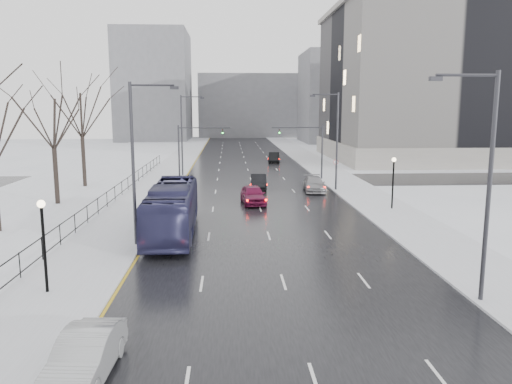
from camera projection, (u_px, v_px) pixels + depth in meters
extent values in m
cube|color=black|center=(247.00, 168.00, 70.75)|extent=(16.00, 150.00, 0.04)
cube|color=black|center=(251.00, 180.00, 58.94)|extent=(130.00, 10.00, 0.04)
cube|color=silver|center=(173.00, 168.00, 70.17)|extent=(5.00, 150.00, 0.16)
cube|color=silver|center=(321.00, 167.00, 71.31)|extent=(5.00, 150.00, 0.16)
cube|color=white|center=(104.00, 169.00, 69.66)|extent=(14.00, 150.00, 0.12)
cube|color=black|center=(101.00, 196.00, 40.28)|extent=(0.04, 70.00, 0.05)
cube|color=black|center=(101.00, 209.00, 40.45)|extent=(0.04, 70.00, 0.05)
cylinder|color=black|center=(101.00, 204.00, 40.38)|extent=(0.06, 0.06, 1.30)
cylinder|color=#2D2D33|center=(489.00, 191.00, 21.15)|extent=(0.20, 0.20, 10.00)
cylinder|color=#2D2D33|center=(467.00, 75.00, 20.28)|extent=(2.60, 0.12, 0.12)
cube|color=#2D2D33|center=(436.00, 79.00, 20.23)|extent=(0.50, 0.25, 0.18)
cylinder|color=#2D2D33|center=(337.00, 142.00, 50.68)|extent=(0.20, 0.20, 10.00)
cylinder|color=#2D2D33|center=(325.00, 94.00, 49.81)|extent=(2.60, 0.12, 0.12)
cube|color=#2D2D33|center=(313.00, 96.00, 49.77)|extent=(0.50, 0.25, 0.18)
cylinder|color=#2D2D33|center=(133.00, 166.00, 30.08)|extent=(0.20, 0.20, 10.00)
cylinder|color=#2D2D33|center=(152.00, 85.00, 29.35)|extent=(2.60, 0.12, 0.12)
cube|color=#2D2D33|center=(174.00, 88.00, 29.45)|extent=(0.50, 0.25, 0.18)
cylinder|color=#2D2D33|center=(182.00, 136.00, 61.59)|extent=(0.20, 0.20, 10.00)
cylinder|color=#2D2D33|center=(191.00, 97.00, 60.86)|extent=(2.60, 0.12, 0.12)
cube|color=#2D2D33|center=(202.00, 98.00, 60.95)|extent=(0.50, 0.25, 0.18)
cylinder|color=black|center=(44.00, 249.00, 22.54)|extent=(0.14, 0.14, 4.00)
sphere|color=#FFE5B2|center=(41.00, 204.00, 22.19)|extent=(0.36, 0.36, 0.36)
cylinder|color=black|center=(393.00, 185.00, 41.45)|extent=(0.14, 0.14, 4.00)
sphere|color=#FFE5B2|center=(394.00, 160.00, 41.10)|extent=(0.36, 0.36, 0.36)
cylinder|color=#2D2D33|center=(322.00, 153.00, 58.85)|extent=(0.20, 0.20, 6.50)
cylinder|color=#2D2D33|center=(297.00, 128.00, 58.20)|extent=(6.00, 0.12, 0.12)
imported|color=#2D2D33|center=(279.00, 133.00, 58.18)|extent=(0.15, 0.18, 0.90)
sphere|color=#19FF33|center=(279.00, 133.00, 58.03)|extent=(0.16, 0.16, 0.16)
cylinder|color=#2D2D33|center=(179.00, 153.00, 57.94)|extent=(0.20, 0.20, 6.50)
cylinder|color=#2D2D33|center=(204.00, 128.00, 57.61)|extent=(6.00, 0.12, 0.12)
imported|color=#2D2D33|center=(223.00, 133.00, 57.82)|extent=(0.15, 0.18, 0.90)
sphere|color=#19FF33|center=(223.00, 133.00, 57.68)|extent=(0.16, 0.16, 0.16)
cylinder|color=#2D2D33|center=(336.00, 172.00, 55.26)|extent=(0.06, 0.06, 2.50)
cylinder|color=white|center=(336.00, 162.00, 55.07)|extent=(0.60, 0.03, 0.60)
torus|color=#B20C0C|center=(336.00, 162.00, 55.07)|extent=(0.58, 0.06, 0.58)
cube|color=gray|center=(456.00, 86.00, 82.46)|extent=(40.00, 30.00, 24.00)
cube|color=gray|center=(461.00, 8.00, 80.39)|extent=(41.00, 31.00, 0.80)
cube|color=gray|center=(451.00, 150.00, 84.21)|extent=(40.60, 30.60, 3.00)
cube|color=slate|center=(351.00, 98.00, 124.58)|extent=(24.00, 20.00, 22.00)
cube|color=slate|center=(154.00, 86.00, 131.21)|extent=(18.00, 22.00, 28.00)
cube|color=slate|center=(251.00, 106.00, 148.22)|extent=(30.00, 18.00, 18.00)
imported|color=#9EA0A2|center=(85.00, 356.00, 15.66)|extent=(1.81, 4.59, 1.49)
imported|color=#29284F|center=(172.00, 209.00, 33.49)|extent=(3.12, 12.28, 3.40)
imported|color=maroon|center=(253.00, 195.00, 44.26)|extent=(2.37, 5.04, 1.67)
imported|color=black|center=(259.00, 181.00, 52.64)|extent=(1.81, 4.70, 1.53)
imported|color=gray|center=(314.00, 184.00, 50.97)|extent=(2.34, 5.19, 1.48)
imported|color=black|center=(274.00, 157.00, 78.13)|extent=(2.25, 4.93, 1.57)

